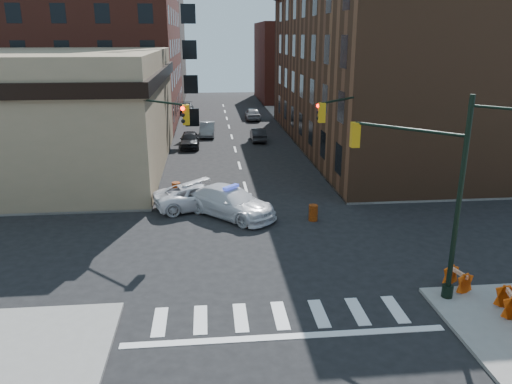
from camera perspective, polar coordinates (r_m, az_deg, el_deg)
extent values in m
plane|color=black|center=(25.45, 0.55, -5.96)|extent=(140.00, 140.00, 0.00)
cube|color=gray|center=(60.41, -25.53, 6.24)|extent=(34.00, 54.50, 0.15)
cube|color=gray|center=(62.32, 18.77, 7.31)|extent=(34.00, 54.50, 0.15)
cube|color=#927E60|center=(42.62, -25.72, 8.21)|extent=(22.00, 22.00, 9.00)
cube|color=#5E271D|center=(65.21, -20.91, 18.08)|extent=(25.00, 25.00, 24.00)
cube|color=#533521|center=(48.37, 13.46, 13.34)|extent=(14.00, 34.00, 14.00)
cube|color=#50443C|center=(86.28, -15.21, 15.53)|extent=(20.00, 18.00, 16.00)
cube|color=#5E271D|center=(82.97, 6.03, 14.58)|extent=(16.00, 16.00, 12.00)
cylinder|color=black|center=(20.22, 22.18, -1.05)|extent=(0.20, 0.20, 8.00)
cylinder|color=black|center=(21.63, 21.03, -10.52)|extent=(0.44, 0.44, 0.50)
cylinder|color=black|center=(20.35, 16.95, 6.89)|extent=(3.27, 3.27, 0.12)
cube|color=#BF8C0C|center=(21.38, 11.26, 6.43)|extent=(0.35, 0.35, 1.05)
sphere|color=#FF0C05|center=(21.51, 11.60, 7.42)|extent=(0.22, 0.22, 0.22)
sphere|color=black|center=(21.57, 11.55, 6.56)|extent=(0.22, 0.22, 0.22)
sphere|color=black|center=(21.63, 11.49, 5.70)|extent=(0.22, 0.22, 0.22)
cylinder|color=black|center=(19.17, 26.84, 8.50)|extent=(1.91, 1.91, 0.10)
cylinder|color=black|center=(30.40, -13.67, 5.66)|extent=(0.20, 0.20, 8.00)
cylinder|color=black|center=(31.36, -13.18, -1.05)|extent=(0.44, 0.44, 0.50)
cylinder|color=black|center=(28.25, -11.21, 10.10)|extent=(3.27, 3.27, 0.12)
cube|color=#BF8C0C|center=(26.64, -8.01, 8.74)|extent=(0.35, 0.35, 1.05)
sphere|color=#FF0C05|center=(26.44, -8.39, 9.43)|extent=(0.22, 0.22, 0.22)
sphere|color=black|center=(26.49, -8.36, 8.72)|extent=(0.22, 0.22, 0.22)
sphere|color=black|center=(26.54, -8.33, 8.02)|extent=(0.22, 0.22, 0.22)
cylinder|color=black|center=(31.52, 11.76, 6.20)|extent=(0.20, 0.20, 8.00)
cylinder|color=black|center=(32.44, 11.35, -0.30)|extent=(0.44, 0.44, 0.50)
cylinder|color=black|center=(29.18, 9.95, 10.40)|extent=(3.27, 3.27, 0.12)
cube|color=#BF8C0C|center=(27.32, 7.52, 8.98)|extent=(0.35, 0.35, 1.05)
sphere|color=#FF0C05|center=(27.39, 7.16, 9.75)|extent=(0.22, 0.22, 0.22)
sphere|color=black|center=(27.44, 7.13, 9.07)|extent=(0.22, 0.22, 0.22)
sphere|color=black|center=(27.49, 7.10, 8.39)|extent=(0.22, 0.22, 0.22)
cylinder|color=black|center=(50.96, 5.83, 7.62)|extent=(0.24, 0.24, 2.60)
sphere|color=#995416|center=(50.65, 5.90, 9.91)|extent=(3.00, 3.00, 3.00)
cylinder|color=black|center=(58.72, 4.29, 8.97)|extent=(0.24, 0.24, 2.60)
sphere|color=#995416|center=(58.45, 4.34, 10.96)|extent=(3.00, 3.00, 3.00)
imported|color=white|center=(29.06, -2.98, -1.14)|extent=(5.88, 5.85, 1.71)
imported|color=white|center=(30.66, -6.53, -0.42)|extent=(5.93, 3.98, 1.51)
imported|color=black|center=(47.49, -7.59, 5.96)|extent=(1.76, 4.35, 1.48)
imported|color=gray|center=(52.75, -5.58, 7.15)|extent=(1.73, 4.41, 1.43)
imported|color=black|center=(68.84, -7.95, 9.46)|extent=(1.90, 4.62, 1.34)
imported|color=black|center=(49.98, 0.23, 6.58)|extent=(1.40, 3.94, 1.29)
imported|color=gray|center=(62.94, -0.39, 8.94)|extent=(1.76, 4.36, 1.49)
imported|color=black|center=(31.56, -19.47, -0.45)|extent=(0.62, 0.44, 1.59)
imported|color=black|center=(33.73, -17.36, 1.11)|extent=(1.04, 0.90, 1.84)
imported|color=#1C232A|center=(34.38, -19.22, 1.19)|extent=(1.12, 0.66, 1.79)
cylinder|color=red|center=(28.60, 6.56, -2.37)|extent=(0.53, 0.53, 0.93)
cylinder|color=red|center=(32.88, -9.09, 0.25)|extent=(0.57, 0.57, 1.00)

